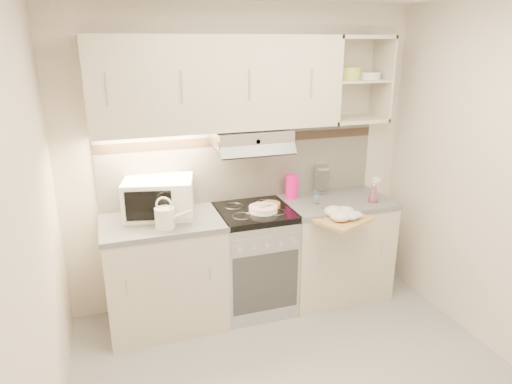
% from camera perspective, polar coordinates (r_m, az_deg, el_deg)
% --- Properties ---
extents(room_shell, '(3.04, 2.84, 2.52)m').
position_cam_1_polar(room_shell, '(2.86, 4.48, 6.65)').
color(room_shell, beige).
rests_on(room_shell, ground).
extents(base_cabinet_left, '(0.90, 0.60, 0.86)m').
position_cam_1_polar(base_cabinet_left, '(3.77, -11.28, -10.12)').
color(base_cabinet_left, beige).
rests_on(base_cabinet_left, ground).
extents(worktop_left, '(0.92, 0.62, 0.04)m').
position_cam_1_polar(worktop_left, '(3.58, -11.72, -3.76)').
color(worktop_left, slate).
rests_on(worktop_left, base_cabinet_left).
extents(base_cabinet_right, '(0.90, 0.60, 0.86)m').
position_cam_1_polar(base_cabinet_right, '(4.18, 9.66, -7.02)').
color(base_cabinet_right, beige).
rests_on(base_cabinet_right, ground).
extents(worktop_right, '(0.92, 0.62, 0.04)m').
position_cam_1_polar(worktop_right, '(4.01, 10.00, -1.20)').
color(worktop_right, slate).
rests_on(worktop_right, base_cabinet_right).
extents(electric_range, '(0.60, 0.60, 0.90)m').
position_cam_1_polar(electric_range, '(3.90, -0.22, -8.36)').
color(electric_range, '#B7B7BC').
rests_on(electric_range, ground).
extents(microwave, '(0.59, 0.49, 0.29)m').
position_cam_1_polar(microwave, '(3.63, -12.03, -0.64)').
color(microwave, white).
rests_on(microwave, worktop_left).
extents(watering_can, '(0.27, 0.18, 0.24)m').
position_cam_1_polar(watering_can, '(3.39, -11.18, -3.06)').
color(watering_can, silver).
rests_on(watering_can, worktop_left).
extents(plate_stack, '(0.23, 0.23, 0.05)m').
position_cam_1_polar(plate_stack, '(3.66, 0.92, -2.12)').
color(plate_stack, white).
rests_on(plate_stack, electric_range).
extents(bread_loaf, '(0.16, 0.16, 0.04)m').
position_cam_1_polar(bread_loaf, '(3.76, 1.87, -1.64)').
color(bread_loaf, '#B27040').
rests_on(bread_loaf, electric_range).
extents(pink_pitcher, '(0.11, 0.11, 0.21)m').
position_cam_1_polar(pink_pitcher, '(3.97, 4.49, 0.74)').
color(pink_pitcher, '#FF0B87').
rests_on(pink_pitcher, worktop_right).
extents(glass_jar, '(0.13, 0.13, 0.25)m').
position_cam_1_polar(glass_jar, '(4.11, 8.22, 1.52)').
color(glass_jar, silver).
rests_on(glass_jar, worktop_right).
extents(spice_jar, '(0.05, 0.05, 0.08)m').
position_cam_1_polar(spice_jar, '(3.85, 7.58, -0.97)').
color(spice_jar, white).
rests_on(spice_jar, worktop_right).
extents(spray_bottle, '(0.09, 0.09, 0.23)m').
position_cam_1_polar(spray_bottle, '(3.98, 14.48, 0.03)').
color(spray_bottle, pink).
rests_on(spray_bottle, worktop_right).
extents(cutting_board, '(0.52, 0.49, 0.02)m').
position_cam_1_polar(cutting_board, '(3.66, 10.55, -3.33)').
color(cutting_board, tan).
rests_on(cutting_board, base_cabinet_right).
extents(dish_towel, '(0.34, 0.31, 0.08)m').
position_cam_1_polar(dish_towel, '(3.64, 11.05, -2.65)').
color(dish_towel, silver).
rests_on(dish_towel, cutting_board).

